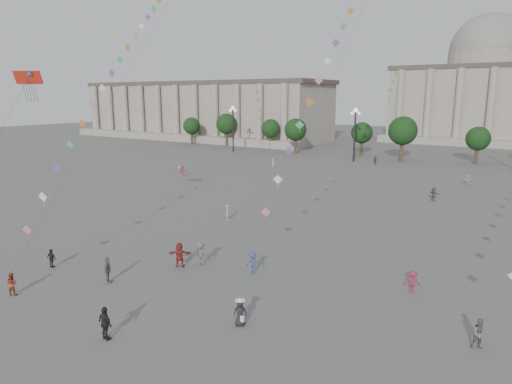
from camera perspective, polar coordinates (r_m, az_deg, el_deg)
The scene contains 25 objects.
ground at distance 28.40m, azimuth -13.38°, elevation -15.67°, with size 360.00×360.00×0.00m, color #504D4B.
hall_west at distance 145.21m, azimuth -6.95°, elevation 10.07°, with size 84.00×26.22×17.20m.
hall_central at distance 147.34m, azimuth 26.63°, elevation 11.21°, with size 48.30×34.30×35.50m.
tree_row at distance 97.05m, azimuth 22.30°, elevation 6.58°, with size 137.12×5.12×8.00m.
lamp_post_far_west at distance 107.93m, azimuth -2.90°, elevation 8.94°, with size 2.00×0.90×10.65m.
lamp_post_mid_west at distance 93.41m, azimuth 12.28°, elevation 8.22°, with size 2.00×0.90×10.65m.
person_crowd_0 at distance 90.44m, azimuth 14.65°, elevation 3.84°, with size 0.99×0.41×1.69m, color navy.
person_crowd_1 at distance 80.46m, azimuth -9.50°, elevation 3.08°, with size 0.80×0.62×1.64m, color silver.
person_crowd_2 at distance 75.79m, azimuth -9.19°, elevation 2.59°, with size 1.12×0.65×1.74m, color maroon.
person_crowd_4 at distance 74.26m, azimuth 25.02°, elevation 1.36°, with size 1.46×0.47×1.58m, color silver.
person_crowd_6 at distance 36.05m, azimuth -6.95°, elevation -7.69°, with size 1.22×0.70×1.89m, color #57575B.
person_crowd_8 at distance 32.81m, azimuth 18.97°, elevation -10.58°, with size 1.03×0.59×1.60m, color maroon.
person_crowd_10 at distance 83.69m, azimuth 2.15°, elevation 3.63°, with size 0.65×0.43×1.79m, color #B5B5B1.
person_crowd_12 at distance 61.55m, azimuth 21.34°, elevation -0.23°, with size 1.65×0.53×1.78m, color #5E5F63.
person_crowd_13 at distance 48.66m, azimuth -3.56°, elevation -2.56°, with size 0.61×0.40×1.66m, color #B5B4B0.
tourist_1 at distance 26.90m, azimuth -18.32°, elevation -15.33°, with size 1.12×0.47×1.91m, color black.
tourist_2 at distance 36.02m, azimuth -9.54°, elevation -7.74°, with size 1.80×0.57×1.94m, color maroon.
tourist_3 at distance 34.28m, azimuth -18.06°, elevation -9.25°, with size 1.12×0.47×1.91m, color slate.
tourist_4 at distance 38.79m, azimuth -24.18°, elevation -7.58°, with size 0.87×0.36×1.48m, color black.
kite_flyer_0 at distance 34.86m, azimuth -28.24°, elevation -10.07°, with size 0.76×0.60×1.57m, color #9E402B.
kite_flyer_1 at distance 34.28m, azimuth -0.39°, elevation -8.87°, with size 1.07×0.61×1.65m, color navy.
kite_flyer_2 at distance 27.49m, azimuth 26.20°, elevation -15.65°, with size 0.82×0.64×1.68m, color slate.
hat_person at distance 27.08m, azimuth -1.99°, elevation -14.76°, with size 0.92×0.83×1.69m.
dragon_kite at distance 41.35m, azimuth -26.56°, elevation 11.61°, with size 2.31×4.22×14.74m.
kite_train_west at distance 61.44m, azimuth -12.69°, elevation 20.86°, with size 26.89×52.21×71.59m.
Camera 1 is at (18.73, -16.92, 13.02)m, focal length 32.00 mm.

